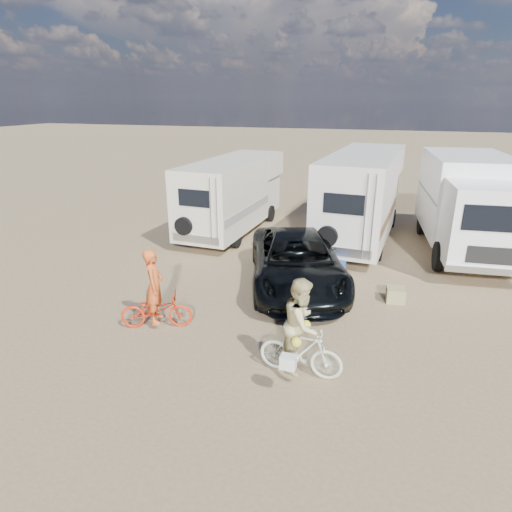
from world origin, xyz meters
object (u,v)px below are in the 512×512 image
(cooler, at_px, (335,268))
(bike_man, at_px, (156,310))
(dark_suv, at_px, (297,261))
(box_truck, at_px, (470,207))
(rider_man, at_px, (155,293))
(crate, at_px, (395,294))
(bike_woman, at_px, (300,352))
(rider_woman, at_px, (301,332))
(rv_main, at_px, (362,197))
(rv_left, at_px, (233,196))

(cooler, bearing_deg, bike_man, -109.06)
(dark_suv, relative_size, bike_man, 3.21)
(box_truck, bearing_deg, rider_man, -138.42)
(box_truck, relative_size, crate, 13.96)
(bike_man, xyz_separation_m, bike_woman, (3.67, -0.85, 0.06))
(rider_man, bearing_deg, dark_suv, -58.18)
(rider_woman, bearing_deg, crate, -20.04)
(rv_main, distance_m, box_truck, 3.71)
(rider_man, bearing_deg, bike_man, -0.00)
(bike_man, bearing_deg, cooler, -58.60)
(rv_left, relative_size, dark_suv, 1.20)
(box_truck, distance_m, rider_man, 11.18)
(bike_woman, height_order, cooler, bike_woman)
(bike_man, bearing_deg, rv_left, -13.26)
(box_truck, xyz_separation_m, dark_suv, (-5.04, -4.65, -0.90))
(rv_left, height_order, bike_woman, rv_left)
(rv_left, xyz_separation_m, bike_woman, (4.71, -8.98, -0.95))
(dark_suv, height_order, bike_man, dark_suv)
(dark_suv, relative_size, rider_woman, 2.90)
(dark_suv, bearing_deg, crate, -23.02)
(rv_left, relative_size, bike_woman, 3.84)
(dark_suv, xyz_separation_m, cooler, (0.96, 1.17, -0.53))
(bike_man, bearing_deg, dark_suv, -58.18)
(rv_left, distance_m, dark_suv, 6.01)
(bike_man, distance_m, cooler, 5.86)
(bike_man, height_order, cooler, bike_man)
(dark_suv, bearing_deg, box_truck, 24.42)
(rv_main, height_order, dark_suv, rv_main)
(rider_man, distance_m, cooler, 5.89)
(rv_main, distance_m, rider_woman, 9.46)
(rv_left, bearing_deg, rv_main, 8.19)
(rider_man, xyz_separation_m, rider_woman, (3.67, -0.85, 0.04))
(rider_woman, bearing_deg, dark_suv, 17.03)
(bike_woman, xyz_separation_m, rider_man, (-3.67, 0.85, 0.39))
(box_truck, bearing_deg, rider_woman, -119.05)
(rv_left, xyz_separation_m, cooler, (4.65, -3.52, -1.23))
(bike_woman, bearing_deg, bike_man, 80.57)
(rv_main, relative_size, cooler, 13.05)
(cooler, height_order, crate, cooler)
(bike_woman, distance_m, rider_woman, 0.43)
(bike_woman, distance_m, crate, 4.43)
(rider_man, relative_size, rider_woman, 0.96)
(dark_suv, bearing_deg, rv_left, 109.87)
(rv_left, distance_m, rider_man, 8.21)
(rider_woman, bearing_deg, bike_woman, 0.00)
(rider_woman, xyz_separation_m, cooler, (-0.07, 5.46, -0.72))
(bike_woman, distance_m, cooler, 5.46)
(rider_woman, relative_size, crate, 3.89)
(dark_suv, bearing_deg, rider_woman, -94.83)
(rider_woman, bearing_deg, box_truck, -20.61)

